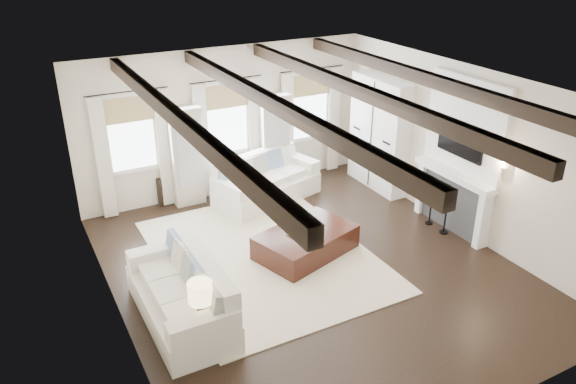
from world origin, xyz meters
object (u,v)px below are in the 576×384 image
side_table_back (165,189)px  side_table_front (203,333)px  sofa_left (185,295)px  sofa_back (265,182)px  ottoman (306,242)px

side_table_back → side_table_front: bearing=-100.9°
sofa_left → side_table_back: bearing=77.2°
sofa_left → side_table_front: size_ratio=4.48×
side_table_front → side_table_back: bearing=79.1°
sofa_left → side_table_back: 4.17m
sofa_back → ottoman: bearing=-98.3°
sofa_left → ottoman: bearing=16.9°
sofa_back → side_table_back: 2.14m
side_table_front → sofa_back: bearing=54.0°
sofa_back → side_table_front: 4.91m
sofa_left → ottoman: 2.64m
sofa_left → ottoman: (2.52, 0.76, -0.18)m
sofa_back → side_table_back: size_ratio=4.16×
sofa_back → side_table_back: sofa_back is taller
ottoman → side_table_back: 3.67m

